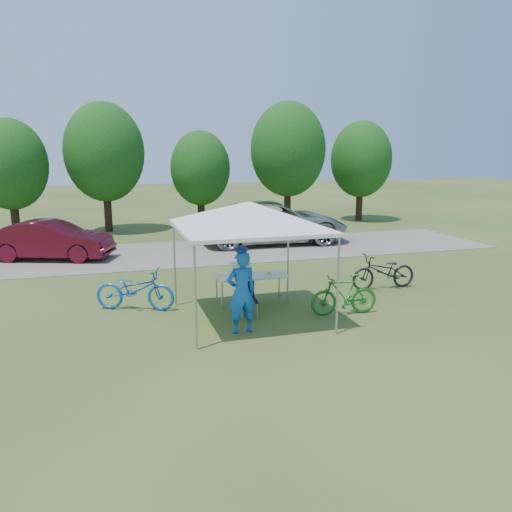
{
  "coord_description": "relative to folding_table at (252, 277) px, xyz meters",
  "views": [
    {
      "loc": [
        -3.02,
        -10.65,
        3.82
      ],
      "look_at": [
        0.76,
        2.0,
        1.04
      ],
      "focal_mm": 35.0,
      "sensor_mm": 36.0,
      "label": 1
    }
  ],
  "objects": [
    {
      "name": "ground",
      "position": [
        -0.39,
        -1.11,
        -0.69
      ],
      "size": [
        100.0,
        100.0,
        0.0
      ],
      "primitive_type": "plane",
      "color": "#2D5119",
      "rests_on": "ground"
    },
    {
      "name": "gravel_strip",
      "position": [
        -0.39,
        6.89,
        -0.68
      ],
      "size": [
        24.0,
        5.0,
        0.02
      ],
      "primitive_type": "cube",
      "color": "gray",
      "rests_on": "ground"
    },
    {
      "name": "canopy",
      "position": [
        -0.39,
        -1.11,
        1.96
      ],
      "size": [
        4.53,
        4.53,
        3.0
      ],
      "color": "#A5A5AA",
      "rests_on": "ground"
    },
    {
      "name": "treeline",
      "position": [
        -0.68,
        12.93,
        2.84
      ],
      "size": [
        24.89,
        4.28,
        6.3
      ],
      "color": "#382314",
      "rests_on": "ground"
    },
    {
      "name": "folding_table",
      "position": [
        0.0,
        0.0,
        0.0
      ],
      "size": [
        1.79,
        0.75,
        0.74
      ],
      "color": "white",
      "rests_on": "ground"
    },
    {
      "name": "folding_chair",
      "position": [
        -0.38,
        -0.9,
        -0.22
      ],
      "size": [
        0.45,
        0.47,
        0.81
      ],
      "rotation": [
        0.0,
        0.0,
        -0.1
      ],
      "color": "black",
      "rests_on": "ground"
    },
    {
      "name": "cooler",
      "position": [
        -0.31,
        0.0,
        0.22
      ],
      "size": [
        0.49,
        0.33,
        0.35
      ],
      "color": "white",
      "rests_on": "folding_table"
    },
    {
      "name": "ice_cream_cup",
      "position": [
        0.44,
        -0.05,
        0.08
      ],
      "size": [
        0.09,
        0.09,
        0.07
      ],
      "primitive_type": "cylinder",
      "color": "gold",
      "rests_on": "folding_table"
    },
    {
      "name": "cyclist",
      "position": [
        -0.79,
        -1.94,
        0.2
      ],
      "size": [
        0.69,
        0.49,
        1.78
      ],
      "primitive_type": "imported",
      "rotation": [
        0.0,
        0.0,
        3.24
      ],
      "color": "blue",
      "rests_on": "ground"
    },
    {
      "name": "bike_blue",
      "position": [
        -2.88,
        0.31,
        -0.18
      ],
      "size": [
        2.06,
        1.36,
        1.02
      ],
      "primitive_type": "imported",
      "rotation": [
        0.0,
        0.0,
        1.19
      ],
      "color": "blue",
      "rests_on": "ground"
    },
    {
      "name": "bike_green",
      "position": [
        1.85,
        -1.48,
        -0.21
      ],
      "size": [
        1.66,
        0.62,
        0.98
      ],
      "primitive_type": "imported",
      "rotation": [
        0.0,
        0.0,
        -1.67
      ],
      "color": "#197322",
      "rests_on": "ground"
    },
    {
      "name": "bike_dark",
      "position": [
        3.94,
        0.25,
        -0.19
      ],
      "size": [
        1.92,
        0.68,
        1.01
      ],
      "primitive_type": "imported",
      "rotation": [
        0.0,
        0.0,
        -1.58
      ],
      "color": "black",
      "rests_on": "ground"
    },
    {
      "name": "minivan",
      "position": [
        3.23,
        7.96,
        0.2
      ],
      "size": [
        6.4,
        3.14,
        1.75
      ],
      "primitive_type": "imported",
      "rotation": [
        0.0,
        0.0,
        1.53
      ],
      "color": "#AEACA9",
      "rests_on": "gravel_strip"
    },
    {
      "name": "sedan",
      "position": [
        -5.39,
        7.07,
        0.02
      ],
      "size": [
        4.48,
        2.77,
        1.39
      ],
      "primitive_type": "imported",
      "rotation": [
        0.0,
        0.0,
        1.24
      ],
      "color": "#520D1B",
      "rests_on": "gravel_strip"
    }
  ]
}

